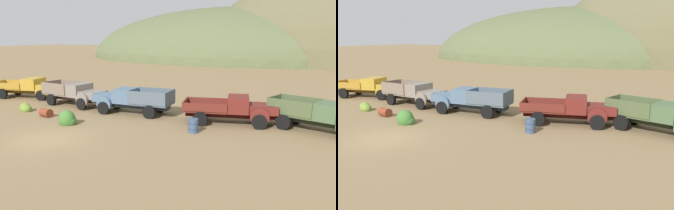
# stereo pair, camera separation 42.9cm
# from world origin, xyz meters

# --- Properties ---
(ground_plane) EXTENTS (300.00, 300.00, 0.00)m
(ground_plane) POSITION_xyz_m (0.00, 0.00, 0.00)
(ground_plane) COLOR olive
(hill_distant) EXTENTS (78.65, 54.40, 25.75)m
(hill_distant) POSITION_xyz_m (-10.63, 72.75, 0.00)
(hill_distant) COLOR #56603D
(hill_distant) RESTS_ON ground
(truck_mustard) EXTENTS (6.89, 3.81, 1.89)m
(truck_mustard) POSITION_xyz_m (-11.14, 8.86, 1.00)
(truck_mustard) COLOR #593D12
(truck_mustard) RESTS_ON ground
(truck_primer_gray) EXTENTS (5.92, 2.76, 1.91)m
(truck_primer_gray) POSITION_xyz_m (-4.80, 8.05, 1.01)
(truck_primer_gray) COLOR #3D322D
(truck_primer_gray) RESTS_ON ground
(truck_chalk_blue) EXTENTS (6.35, 2.83, 1.91)m
(truck_chalk_blue) POSITION_xyz_m (0.42, 7.68, 1.02)
(truck_chalk_blue) COLOR #262D39
(truck_chalk_blue) RESTS_ON ground
(truck_oxblood) EXTENTS (6.48, 3.69, 1.89)m
(truck_oxblood) POSITION_xyz_m (8.72, 8.35, 0.99)
(truck_oxblood) COLOR black
(truck_oxblood) RESTS_ON ground
(truck_weathered_green) EXTENTS (6.30, 3.58, 1.91)m
(truck_weathered_green) POSITION_xyz_m (14.13, 8.67, 1.01)
(truck_weathered_green) COLOR #232B1B
(truck_weathered_green) RESTS_ON ground
(oil_drum_tipped) EXTENTS (0.98, 0.74, 0.63)m
(oil_drum_tipped) POSITION_xyz_m (-4.18, 3.87, 0.31)
(oil_drum_tipped) COLOR brown
(oil_drum_tipped) RESTS_ON ground
(oil_drum_by_truck) EXTENTS (0.66, 0.66, 0.87)m
(oil_drum_by_truck) POSITION_xyz_m (6.94, 5.10, 0.43)
(oil_drum_by_truck) COLOR #384C6B
(oil_drum_by_truck) RESTS_ON ground
(bush_between_trucks) EXTENTS (1.06, 0.80, 0.87)m
(bush_between_trucks) POSITION_xyz_m (-7.06, 4.52, 0.22)
(bush_between_trucks) COLOR olive
(bush_between_trucks) RESTS_ON ground
(bush_front_right) EXTENTS (1.16, 0.84, 0.87)m
(bush_front_right) POSITION_xyz_m (3.85, 12.57, 0.23)
(bush_front_right) COLOR #5B8E42
(bush_front_right) RESTS_ON ground
(bush_front_left) EXTENTS (1.23, 1.13, 1.25)m
(bush_front_left) POSITION_xyz_m (-1.28, 3.07, 0.29)
(bush_front_left) COLOR #3D702D
(bush_front_left) RESTS_ON ground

